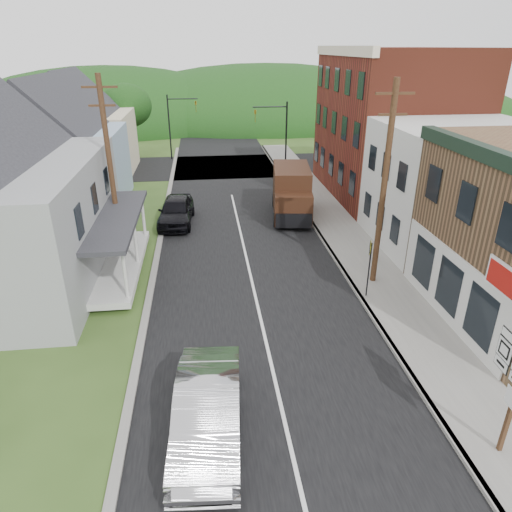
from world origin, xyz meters
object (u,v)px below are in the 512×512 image
object	(u,v)px
dark_sedan	(176,211)
silver_sedan	(208,412)
warning_sign	(369,260)
delivery_van	(292,193)

from	to	relation	value
dark_sedan	silver_sedan	bearing A→B (deg)	-80.90
warning_sign	dark_sedan	bearing A→B (deg)	147.95
silver_sedan	warning_sign	bearing A→B (deg)	49.03
silver_sedan	dark_sedan	bearing A→B (deg)	99.37
dark_sedan	delivery_van	size ratio (longest dim) A/B	0.85
silver_sedan	dark_sedan	world-z (taller)	silver_sedan
dark_sedan	warning_sign	xyz separation A→B (m)	(8.57, -10.37, 1.01)
delivery_van	warning_sign	world-z (taller)	delivery_van
dark_sedan	warning_sign	bearing A→B (deg)	-46.49
warning_sign	silver_sedan	bearing A→B (deg)	-116.81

